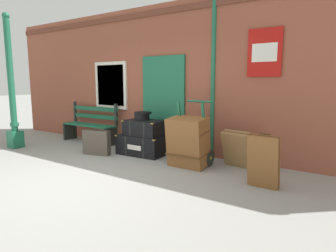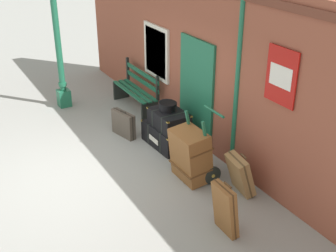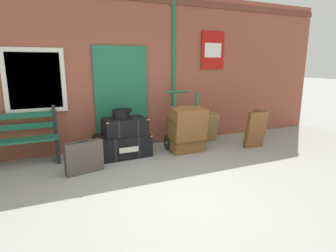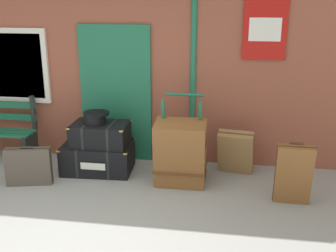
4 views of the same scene
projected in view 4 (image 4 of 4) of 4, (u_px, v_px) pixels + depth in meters
name	position (u px, v px, depth m)	size (l,w,h in m)	color
ground_plane	(62.00, 243.00, 4.36)	(60.00, 60.00, 0.00)	gray
brick_facade	(120.00, 57.00, 6.32)	(10.40, 0.35, 3.20)	brown
steamer_trunk_base	(98.00, 157.00, 6.11)	(1.04, 0.70, 0.43)	black
steamer_trunk_middle	(100.00, 134.00, 5.98)	(0.82, 0.56, 0.33)	black
round_hatbox	(95.00, 117.00, 5.90)	(0.37, 0.33, 0.17)	black
porters_trolley	(182.00, 161.00, 5.81)	(0.71, 0.62, 1.19)	black
large_brown_trunk	(180.00, 153.00, 5.59)	(0.70, 0.53, 0.92)	brown
suitcase_charcoal	(29.00, 167.00, 5.65)	(0.63, 0.28, 0.56)	#51473D
suitcase_slate	(294.00, 175.00, 5.07)	(0.46, 0.25, 0.82)	brown
suitcase_cream	(236.00, 152.00, 5.97)	(0.55, 0.44, 0.68)	olive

